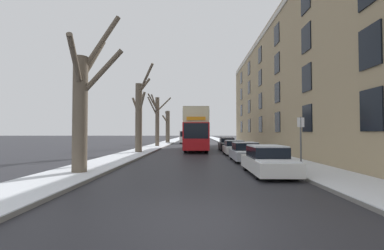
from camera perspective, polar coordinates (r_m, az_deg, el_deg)
ground_plane at (r=6.22m, az=1.76°, el=-20.48°), size 320.00×320.00×0.00m
sidewalk_left at (r=59.20m, az=-4.55°, el=-3.55°), size 2.91×130.00×0.16m
sidewalk_right at (r=59.21m, az=6.81°, el=-3.55°), size 2.91×130.00×0.16m
terrace_facade_right at (r=29.43m, az=25.06°, el=7.68°), size 9.10×42.62×13.43m
bare_tree_left_0 at (r=13.21m, az=-23.11°, el=4.34°), size 2.35×3.95×7.82m
bare_tree_left_1 at (r=25.06m, az=-11.64°, el=2.35°), size 2.62×2.99×8.29m
bare_tree_left_2 at (r=35.94m, az=-7.75°, el=1.37°), size 3.02×5.31×7.24m
bare_tree_left_3 at (r=47.86m, az=-5.45°, el=-0.22°), size 1.19×4.08×6.12m
double_decker_bus at (r=29.03m, az=0.93°, el=-0.66°), size 2.54×10.95×4.47m
parked_car_0 at (r=12.94m, az=16.44°, el=-7.66°), size 1.82×4.37×1.38m
parked_car_1 at (r=18.48m, az=11.73°, el=-5.95°), size 1.82×3.96×1.34m
parked_car_2 at (r=23.68m, az=9.36°, el=-5.04°), size 1.80×3.96×1.31m
parked_car_3 at (r=29.20m, az=7.77°, el=-4.29°), size 1.69×4.09×1.47m
oncoming_van at (r=48.14m, az=-1.35°, el=-2.60°), size 2.09×5.22×2.30m
pedestrian_left_sidewalk at (r=15.43m, az=-23.33°, el=-5.72°), size 0.35×0.35×1.61m
street_sign_post at (r=12.75m, az=23.04°, el=-3.57°), size 0.32×0.07×2.72m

